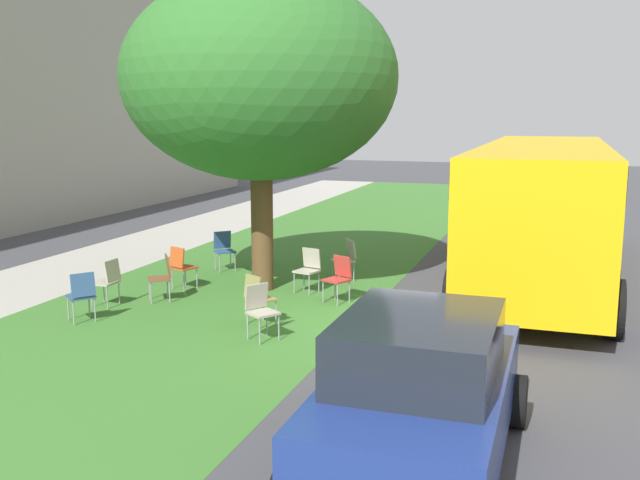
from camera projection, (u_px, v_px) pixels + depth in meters
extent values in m
plane|color=#424247|center=(376.00, 318.00, 12.67)|extent=(80.00, 80.00, 0.00)
cube|color=#3D752D|center=(212.00, 302.00, 13.68)|extent=(48.00, 6.00, 0.01)
cube|color=#ADA89E|center=(22.00, 285.00, 15.07)|extent=(48.00, 2.80, 0.01)
cylinder|color=brown|center=(262.00, 218.00, 14.44)|extent=(0.44, 0.44, 2.92)
ellipsoid|color=#2D6B28|center=(260.00, 78.00, 13.96)|extent=(5.34, 5.34, 3.95)
cube|color=#ADA393|center=(105.00, 283.00, 13.37)|extent=(0.43, 0.41, 0.04)
cube|color=#ADA393|center=(112.00, 271.00, 13.27)|extent=(0.40, 0.10, 0.40)
cylinder|color=gray|center=(104.00, 292.00, 13.63)|extent=(0.02, 0.02, 0.42)
cylinder|color=gray|center=(92.00, 296.00, 13.30)|extent=(0.02, 0.02, 0.42)
cylinder|color=gray|center=(119.00, 293.00, 13.52)|extent=(0.02, 0.02, 0.42)
cylinder|color=gray|center=(107.00, 298.00, 13.18)|extent=(0.02, 0.02, 0.42)
cube|color=#B7332D|center=(336.00, 280.00, 13.57)|extent=(0.54, 0.55, 0.04)
cube|color=#B7332D|center=(343.00, 266.00, 13.66)|extent=(0.24, 0.40, 0.40)
cylinder|color=gray|center=(323.00, 292.00, 13.61)|extent=(0.02, 0.02, 0.42)
cylinder|color=gray|center=(337.00, 295.00, 13.37)|extent=(0.02, 0.02, 0.42)
cylinder|color=gray|center=(335.00, 289.00, 13.86)|extent=(0.02, 0.02, 0.42)
cylinder|color=gray|center=(349.00, 292.00, 13.61)|extent=(0.02, 0.02, 0.42)
cube|color=#335184|center=(225.00, 252.00, 16.34)|extent=(0.58, 0.58, 0.04)
cube|color=#335184|center=(222.00, 240.00, 16.46)|extent=(0.34, 0.35, 0.40)
cylinder|color=gray|center=(220.00, 264.00, 16.15)|extent=(0.02, 0.02, 0.42)
cylinder|color=gray|center=(235.00, 262.00, 16.30)|extent=(0.02, 0.02, 0.42)
cylinder|color=gray|center=(215.00, 261.00, 16.46)|extent=(0.02, 0.02, 0.42)
cylinder|color=gray|center=(230.00, 259.00, 16.61)|extent=(0.02, 0.02, 0.42)
cube|color=brown|center=(159.00, 279.00, 13.69)|extent=(0.58, 0.57, 0.04)
cube|color=brown|center=(168.00, 266.00, 13.70)|extent=(0.37, 0.30, 0.40)
cylinder|color=gray|center=(150.00, 289.00, 13.85)|extent=(0.02, 0.02, 0.42)
cylinder|color=gray|center=(151.00, 293.00, 13.51)|extent=(0.02, 0.02, 0.42)
cylinder|color=gray|center=(168.00, 288.00, 13.95)|extent=(0.02, 0.02, 0.42)
cylinder|color=gray|center=(170.00, 292.00, 13.61)|extent=(0.02, 0.02, 0.42)
cube|color=#ADA393|center=(343.00, 261.00, 15.36)|extent=(0.58, 0.58, 0.04)
cube|color=#ADA393|center=(351.00, 249.00, 15.38)|extent=(0.36, 0.32, 0.40)
cylinder|color=gray|center=(332.00, 270.00, 15.50)|extent=(0.02, 0.02, 0.42)
cylinder|color=gray|center=(339.00, 273.00, 15.17)|extent=(0.02, 0.02, 0.42)
cylinder|color=gray|center=(347.00, 269.00, 15.62)|extent=(0.02, 0.02, 0.42)
cylinder|color=gray|center=(354.00, 272.00, 15.29)|extent=(0.02, 0.02, 0.42)
cube|color=#C64C1E|center=(184.00, 268.00, 14.66)|extent=(0.52, 0.53, 0.04)
cube|color=#C64C1E|center=(177.00, 257.00, 14.48)|extent=(0.22, 0.40, 0.40)
cylinder|color=gray|center=(197.00, 278.00, 14.72)|extent=(0.02, 0.02, 0.42)
cylinder|color=gray|center=(185.00, 276.00, 14.95)|extent=(0.02, 0.02, 0.42)
cylinder|color=gray|center=(184.00, 281.00, 14.46)|extent=(0.02, 0.02, 0.42)
cylinder|color=gray|center=(172.00, 279.00, 14.69)|extent=(0.02, 0.02, 0.42)
cube|color=olive|center=(261.00, 299.00, 12.18)|extent=(0.56, 0.56, 0.04)
cube|color=olive|center=(252.00, 287.00, 12.02)|extent=(0.27, 0.39, 0.40)
cylinder|color=gray|center=(276.00, 313.00, 12.20)|extent=(0.02, 0.02, 0.42)
cylinder|color=gray|center=(263.00, 309.00, 12.47)|extent=(0.02, 0.02, 0.42)
cylinder|color=gray|center=(260.00, 317.00, 11.98)|extent=(0.02, 0.02, 0.42)
cylinder|color=gray|center=(247.00, 312.00, 12.24)|extent=(0.02, 0.02, 0.42)
cube|color=#ADA393|center=(263.00, 313.00, 11.35)|extent=(0.57, 0.56, 0.04)
cube|color=#ADA393|center=(257.00, 296.00, 11.45)|extent=(0.38, 0.29, 0.40)
cylinder|color=gray|center=(260.00, 332.00, 11.15)|extent=(0.02, 0.02, 0.42)
cylinder|color=gray|center=(279.00, 328.00, 11.37)|extent=(0.02, 0.02, 0.42)
cylinder|color=gray|center=(248.00, 327.00, 11.41)|extent=(0.02, 0.02, 0.42)
cylinder|color=gray|center=(267.00, 323.00, 11.63)|extent=(0.02, 0.02, 0.42)
cube|color=#ADA393|center=(307.00, 271.00, 14.32)|extent=(0.49, 0.51, 0.04)
cube|color=#ADA393|center=(312.00, 258.00, 14.43)|extent=(0.19, 0.41, 0.40)
cylinder|color=gray|center=(294.00, 283.00, 14.32)|extent=(0.02, 0.02, 0.42)
cylinder|color=gray|center=(309.00, 285.00, 14.13)|extent=(0.02, 0.02, 0.42)
cylinder|color=gray|center=(304.00, 280.00, 14.60)|extent=(0.02, 0.02, 0.42)
cylinder|color=gray|center=(319.00, 282.00, 14.40)|extent=(0.02, 0.02, 0.42)
cube|color=#335184|center=(81.00, 296.00, 12.37)|extent=(0.58, 0.57, 0.04)
cube|color=#335184|center=(83.00, 285.00, 12.18)|extent=(0.37, 0.31, 0.40)
cylinder|color=gray|center=(89.00, 306.00, 12.65)|extent=(0.02, 0.02, 0.42)
cylinder|color=gray|center=(68.00, 309.00, 12.46)|extent=(0.02, 0.02, 0.42)
cylinder|color=gray|center=(95.00, 310.00, 12.37)|extent=(0.02, 0.02, 0.42)
cylinder|color=gray|center=(74.00, 313.00, 12.18)|extent=(0.02, 0.02, 0.42)
cube|color=navy|center=(420.00, 407.00, 7.16)|extent=(3.70, 1.64, 0.76)
cube|color=#1E232B|center=(419.00, 348.00, 6.91)|extent=(1.90, 1.44, 0.64)
cylinder|color=black|center=(371.00, 383.00, 8.81)|extent=(0.60, 0.18, 0.60)
cylinder|color=black|center=(518.00, 401.00, 8.26)|extent=(0.60, 0.18, 0.60)
cube|color=yellow|center=(543.00, 204.00, 15.37)|extent=(10.40, 2.44, 2.50)
cube|color=black|center=(542.00, 220.00, 15.43)|extent=(10.30, 2.46, 0.12)
cube|color=black|center=(545.00, 161.00, 15.21)|extent=(10.30, 2.46, 0.56)
cylinder|color=black|center=(497.00, 226.00, 19.70)|extent=(0.96, 0.28, 0.96)
cylinder|color=black|center=(596.00, 231.00, 18.91)|extent=(0.96, 0.28, 0.96)
cylinder|color=black|center=(454.00, 296.00, 12.24)|extent=(0.96, 0.28, 0.96)
cylinder|color=black|center=(614.00, 309.00, 11.44)|extent=(0.96, 0.28, 0.96)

